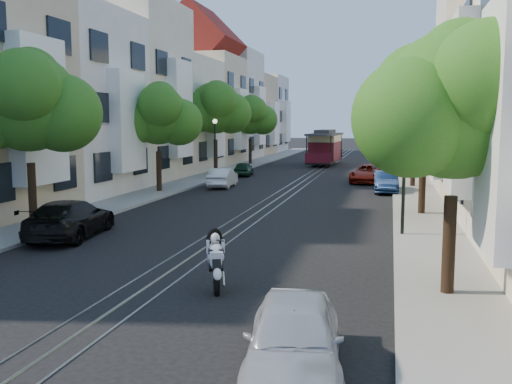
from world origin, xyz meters
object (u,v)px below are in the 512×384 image
Objects in this scene: tree_e_c at (416,113)px; tree_e_d at (410,112)px; lamp_east at (405,157)px; parked_car_w_near at (70,219)px; sportbike_rider at (216,257)px; parked_car_e_near at (294,338)px; tree_e_a at (458,108)px; cable_car at (325,146)px; tree_w_c at (216,109)px; parked_car_e_far at (368,174)px; lamp_west at (215,139)px; tree_w_d at (251,116)px; tree_e_b at (427,107)px; tree_w_a at (29,104)px; parked_car_w_mid at (223,178)px; parked_car_w_far at (244,169)px; parked_car_e_mid at (386,182)px.

tree_e_c is 0.95× the size of tree_e_d.
lamp_east is 0.89× the size of parked_car_w_near.
sportbike_rider is 0.46× the size of parked_car_e_near.
sportbike_rider is (-5.54, -0.60, -3.61)m from tree_e_a.
tree_e_a is 1.34× the size of parked_car_w_near.
cable_car reaches higher than parked_car_w_near.
tree_e_a is 0.96× the size of tree_e_c.
tree_e_d is at bearing -38.75° from cable_car.
tree_w_c is 12.66m from parked_car_e_far.
tree_e_d is 0.97× the size of tree_w_c.
tree_w_c is 1.71× the size of lamp_west.
tree_e_a reaches higher than lamp_west.
tree_e_c is 15.25m from tree_w_c.
tree_w_d is (-14.40, 39.00, 0.20)m from tree_e_a.
cable_car is 1.81× the size of parked_car_e_far.
tree_e_b reaches higher than tree_e_a.
parked_car_e_near is (-2.86, -16.98, -4.08)m from tree_e_b.
tree_e_c is 3.74× the size of sportbike_rider.
parked_car_w_near is at bearing -166.35° from lamp_east.
tree_w_a is at bearing 131.78° from parked_car_e_near.
parked_car_e_near is 0.86× the size of parked_car_e_far.
tree_e_d reaches higher than parked_car_w_near.
tree_e_a is at bearing -62.78° from tree_w_c.
tree_w_a reaches higher than lamp_west.
tree_e_c is at bearing -64.20° from cable_car.
tree_e_d reaches higher than tree_w_d.
tree_e_a is 1.71× the size of parked_car_w_mid.
tree_e_a is 7.26m from lamp_east.
tree_e_a reaches higher than cable_car.
tree_w_a reaches higher than sportbike_rider.
parked_car_e_far is 1.41× the size of parked_car_w_far.
parked_car_e_far is at bearing -13.07° from tree_w_c.
cable_car is 2.55× the size of parked_car_w_far.
parked_car_e_far is (2.68, 25.92, -0.18)m from sportbike_rider.
parked_car_e_near is 13.29m from parked_car_w_near.
lamp_east is 12.00m from parked_car_w_near.
parked_car_w_near reaches higher than parked_car_w_mid.
cable_car is (6.86, 12.65, -3.27)m from tree_w_c.
parked_car_w_far is (-12.30, 16.18, -4.20)m from tree_e_b.
tree_e_d is at bearing 90.00° from tree_e_a.
tree_e_c is at bearing -8.49° from lamp_west.
lamp_west reaches higher than sportbike_rider.
tree_e_a is 20.57m from parked_car_e_mid.
tree_e_d is 1.55× the size of parked_car_e_far.
sportbike_rider reaches higher than parked_car_e_near.
parked_car_w_near is (1.97, -0.76, -4.06)m from tree_w_a.
sportbike_rider reaches higher than parked_car_e_far.
parked_car_w_mid is at bearing -69.93° from tree_w_c.
parked_car_w_near is (-6.90, 4.84, -0.11)m from sportbike_rider.
parked_car_w_near is (-12.43, 4.24, -3.72)m from tree_e_a.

